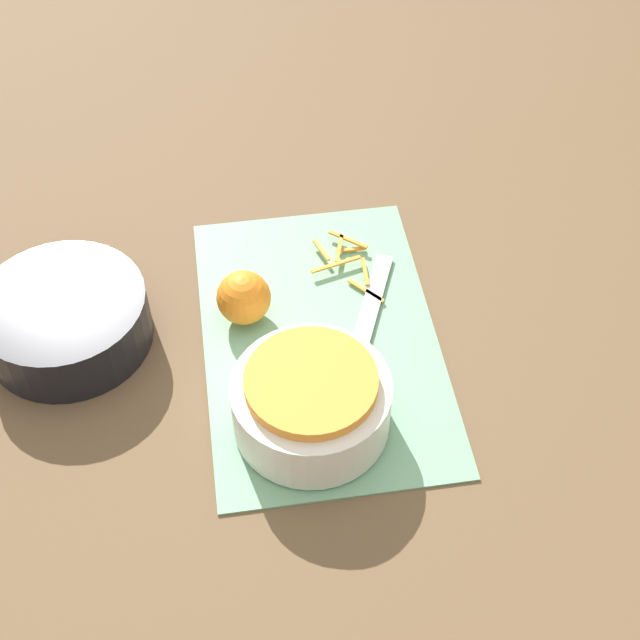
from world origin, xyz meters
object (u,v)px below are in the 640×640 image
Objects in this scene: knife at (355,358)px; orange_left at (244,298)px; bowl_speckled at (311,401)px; bowl_dark at (66,319)px.

orange_left is at bearing 75.62° from knife.
orange_left is (0.17, 0.06, -0.01)m from bowl_speckled.
bowl_dark is (0.17, 0.27, -0.01)m from bowl_speckled.
bowl_speckled reaches higher than bowl_dark.
knife is at bearing -127.01° from orange_left.
bowl_speckled is at bearing 163.29° from knife.
orange_left reaches higher than knife.
orange_left is (0.09, 0.12, 0.03)m from knife.
bowl_speckled is 0.10m from knife.
bowl_speckled is 0.69× the size of knife.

